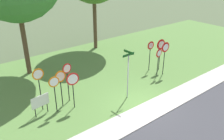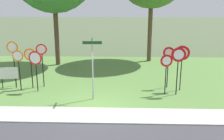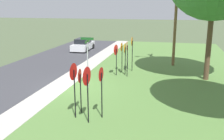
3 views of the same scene
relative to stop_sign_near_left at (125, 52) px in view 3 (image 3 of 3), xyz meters
name	(u,v)px [view 3 (image 3 of 3)]	position (x,y,z in m)	size (l,w,h in m)	color
ground_plane	(71,87)	(3.86, -2.85, -1.76)	(160.00, 160.00, 0.00)	#4C5B3D
road_asphalt	(6,82)	(3.86, -7.65, -1.75)	(44.00, 6.40, 0.01)	#3D3D42
sidewalk_strip	(59,86)	(3.86, -3.65, -1.73)	(44.00, 1.60, 0.06)	#BCB7AD
grass_median	(165,94)	(3.86, 3.15, -1.74)	(44.00, 12.00, 0.04)	#567F3D
stop_sign_near_left	(125,52)	(0.00, 0.00, 0.00)	(0.71, 0.10, 2.37)	black
stop_sign_near_right	(127,52)	(0.59, 0.26, 0.13)	(0.62, 0.13, 2.59)	black
stop_sign_far_left	(132,47)	(-1.14, 0.36, 0.24)	(0.68, 0.09, 2.72)	black
stop_sign_far_center	(116,53)	(0.48, -0.58, -0.02)	(0.77, 0.15, 2.33)	black
stop_sign_far_right	(122,51)	(-0.57, -0.36, -0.05)	(0.64, 0.10, 2.33)	black
yield_sign_near_left	(87,81)	(8.63, -0.10, 0.23)	(0.83, 0.13, 2.59)	black
yield_sign_near_right	(73,77)	(8.25, -0.86, 0.25)	(0.78, 0.12, 2.62)	black
yield_sign_far_left	(101,81)	(7.96, 0.36, 0.09)	(0.66, 0.11, 2.44)	black
yield_sign_far_right	(80,81)	(7.65, -0.79, -0.08)	(0.68, 0.12, 2.22)	black
street_name_post	(88,59)	(3.78, -1.68, 0.18)	(0.96, 0.82, 3.22)	#9EA0A8
utility_pole	(174,15)	(-3.91, 3.42, 2.62)	(2.10, 2.19, 7.99)	brown
notice_board	(127,60)	(-1.37, -0.04, -0.89)	(1.09, 0.18, 1.25)	black
parked_hatchback_near	(83,45)	(-9.65, -6.74, -1.11)	(4.36, 2.01, 1.39)	silver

